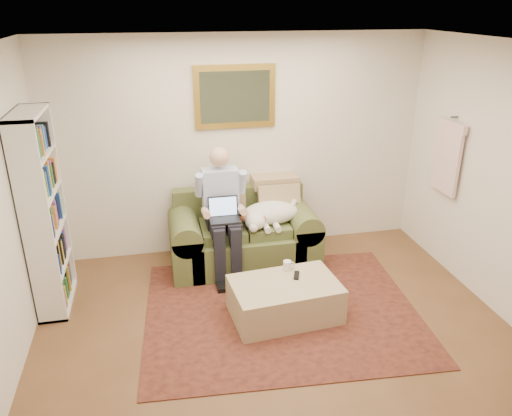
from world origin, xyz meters
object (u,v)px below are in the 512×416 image
object	(u,v)px
sofa	(243,240)
bookshelf	(44,214)
ottoman	(285,300)
laptop	(224,213)
coffee_mug	(287,266)
seated_man	(223,214)
sleeping_dog	(271,213)

from	to	relation	value
sofa	bookshelf	bearing A→B (deg)	-168.07
sofa	ottoman	bearing A→B (deg)	-80.80
laptop	ottoman	size ratio (longest dim) A/B	0.32
ottoman	bookshelf	distance (m)	2.50
sofa	laptop	size ratio (longest dim) A/B	5.15
coffee_mug	laptop	bearing A→B (deg)	126.89
ottoman	bookshelf	bearing A→B (deg)	161.62
laptop	ottoman	xyz separation A→B (m)	(0.45, -0.96, -0.56)
seated_man	bookshelf	size ratio (longest dim) A/B	0.72
sofa	seated_man	world-z (taller)	seated_man
sleeping_dog	ottoman	bearing A→B (deg)	-96.01
seated_man	ottoman	xyz separation A→B (m)	(0.45, -1.02, -0.53)
sofa	seated_man	xyz separation A→B (m)	(-0.26, -0.16, 0.42)
sofa	bookshelf	world-z (taller)	bookshelf
laptop	bookshelf	bearing A→B (deg)	-173.30
laptop	sleeping_dog	distance (m)	0.59
sofa	laptop	bearing A→B (deg)	-138.98
laptop	sleeping_dog	bearing A→B (deg)	13.64
coffee_mug	bookshelf	size ratio (longest dim) A/B	0.05
coffee_mug	sofa	bearing A→B (deg)	106.57
sleeping_dog	ottoman	size ratio (longest dim) A/B	0.68
seated_man	sleeping_dog	xyz separation A→B (m)	(0.56, 0.07, -0.07)
sleeping_dog	ottoman	distance (m)	1.19
laptop	bookshelf	size ratio (longest dim) A/B	0.17
ottoman	bookshelf	xyz separation A→B (m)	(-2.25, 0.75, 0.81)
bookshelf	laptop	bearing A→B (deg)	6.70
sofa	coffee_mug	world-z (taller)	sofa
seated_man	bookshelf	bearing A→B (deg)	-171.23
laptop	coffee_mug	world-z (taller)	laptop
sofa	bookshelf	distance (m)	2.22
laptop	bookshelf	world-z (taller)	bookshelf
ottoman	bookshelf	size ratio (longest dim) A/B	0.52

